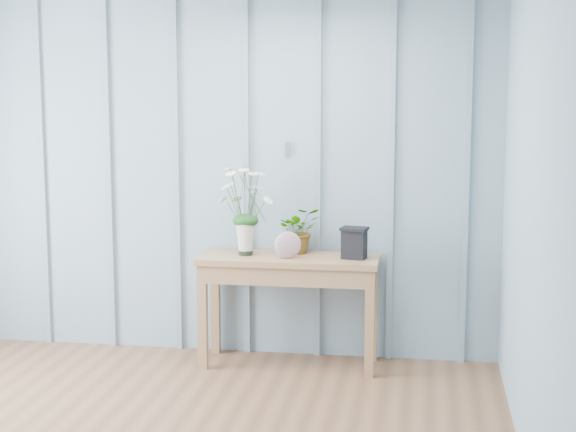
% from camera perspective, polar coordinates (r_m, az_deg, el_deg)
% --- Properties ---
extents(room_shell, '(4.00, 4.50, 2.50)m').
position_cam_1_polar(room_shell, '(4.88, -8.88, 9.57)').
color(room_shell, '#829AA8').
rests_on(room_shell, ground).
extents(sideboard, '(1.20, 0.45, 0.75)m').
position_cam_1_polar(sideboard, '(5.93, 0.08, -3.70)').
color(sideboard, olive).
rests_on(sideboard, ground).
extents(daisy_vase, '(0.43, 0.33, 0.61)m').
position_cam_1_polar(daisy_vase, '(5.90, -2.78, 1.10)').
color(daisy_vase, black).
rests_on(daisy_vase, sideboard).
extents(spider_plant, '(0.35, 0.33, 0.32)m').
position_cam_1_polar(spider_plant, '(6.00, 0.73, -0.92)').
color(spider_plant, '#133D17').
rests_on(spider_plant, sideboard).
extents(felt_disc_vessel, '(0.19, 0.12, 0.18)m').
position_cam_1_polar(felt_disc_vessel, '(5.81, -0.01, -1.89)').
color(felt_disc_vessel, '#864B6A').
rests_on(felt_disc_vessel, sideboard).
extents(carved_box, '(0.19, 0.16, 0.21)m').
position_cam_1_polar(carved_box, '(5.82, 4.30, -1.73)').
color(carved_box, black).
rests_on(carved_box, sideboard).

